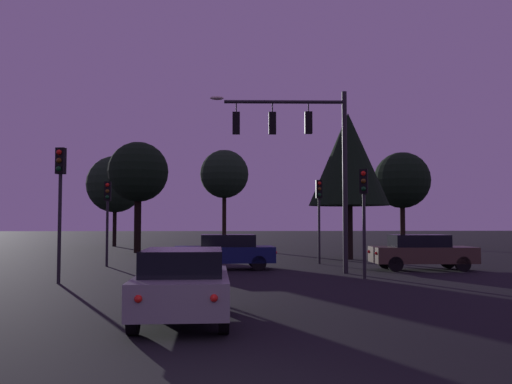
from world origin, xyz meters
name	(u,v)px	position (x,y,z in m)	size (l,w,h in m)	color
ground_plane	(219,258)	(0.00, 24.50, 0.00)	(168.00, 168.00, 0.00)	black
traffic_signal_mast_arm	(304,145)	(3.52, 15.25, 5.20)	(5.59, 0.51, 7.40)	#232326
traffic_light_corner_left	(364,201)	(5.38, 13.02, 2.86)	(0.36, 0.38, 4.01)	#232326
traffic_light_corner_right	(319,204)	(4.96, 20.03, 2.94)	(0.30, 0.35, 4.14)	#232326
traffic_light_median	(107,206)	(-5.17, 19.14, 2.81)	(0.32, 0.36, 3.95)	#232326
traffic_light_far_side	(60,187)	(-5.31, 12.25, 3.25)	(0.34, 0.37, 4.61)	#232326
car_nearside_lane	(183,284)	(-0.58, 5.01, 0.79)	(1.93, 4.08, 1.52)	gray
car_crossing_left	(422,252)	(8.77, 16.46, 0.80)	(4.42, 1.89, 1.52)	#473828
car_crossing_right	(225,251)	(0.33, 17.22, 0.79)	(4.45, 1.96, 1.52)	#0F1947
tree_behind_sign	(402,180)	(15.16, 38.00, 5.51)	(4.70, 4.70, 7.88)	black
tree_left_far	(348,159)	(7.17, 23.14, 5.53)	(4.44, 4.44, 8.14)	black
tree_center_horizon	(138,173)	(-5.49, 30.06, 5.35)	(4.03, 4.03, 7.41)	black
tree_right_cluster	(224,174)	(0.27, 36.27, 5.79)	(3.83, 3.83, 7.74)	black
tree_lot_edge	(115,184)	(-8.84, 39.28, 5.17)	(4.72, 4.72, 7.54)	black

